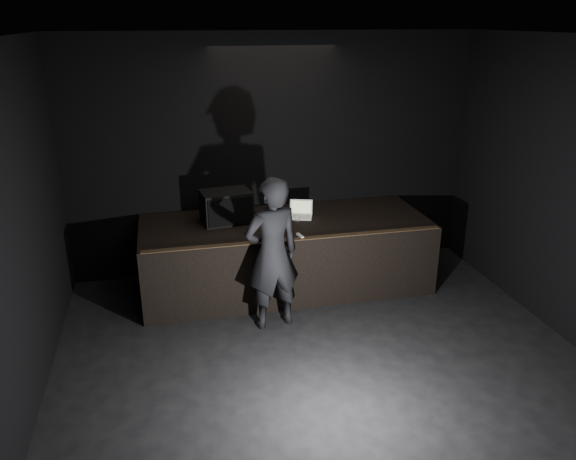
{
  "coord_description": "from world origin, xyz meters",
  "views": [
    {
      "loc": [
        -1.61,
        -4.46,
        3.66
      ],
      "look_at": [
        -0.06,
        2.3,
        1.03
      ],
      "focal_mm": 35.0,
      "sensor_mm": 36.0,
      "label": 1
    }
  ],
  "objects_px": {
    "stage_riser": "(285,254)",
    "beer_can": "(216,223)",
    "laptop": "(301,213)",
    "stage_monitor": "(226,207)",
    "person": "(272,254)"
  },
  "relations": [
    {
      "from": "stage_riser",
      "to": "beer_can",
      "type": "bearing_deg",
      "value": -176.59
    },
    {
      "from": "stage_monitor",
      "to": "beer_can",
      "type": "xyz_separation_m",
      "value": [
        -0.17,
        -0.2,
        -0.15
      ]
    },
    {
      "from": "beer_can",
      "to": "person",
      "type": "distance_m",
      "value": 1.13
    },
    {
      "from": "laptop",
      "to": "beer_can",
      "type": "relative_size",
      "value": 2.65
    },
    {
      "from": "stage_riser",
      "to": "laptop",
      "type": "distance_m",
      "value": 0.63
    },
    {
      "from": "stage_monitor",
      "to": "beer_can",
      "type": "bearing_deg",
      "value": -137.04
    },
    {
      "from": "person",
      "to": "stage_monitor",
      "type": "bearing_deg",
      "value": -83.39
    },
    {
      "from": "stage_riser",
      "to": "beer_can",
      "type": "xyz_separation_m",
      "value": [
        -0.97,
        -0.06,
        0.57
      ]
    },
    {
      "from": "stage_riser",
      "to": "beer_can",
      "type": "height_order",
      "value": "beer_can"
    },
    {
      "from": "laptop",
      "to": "beer_can",
      "type": "bearing_deg",
      "value": -152.34
    },
    {
      "from": "beer_can",
      "to": "person",
      "type": "xyz_separation_m",
      "value": [
        0.57,
        -0.97,
        -0.11
      ]
    },
    {
      "from": "laptop",
      "to": "person",
      "type": "bearing_deg",
      "value": -100.58
    },
    {
      "from": "stage_monitor",
      "to": "laptop",
      "type": "xyz_separation_m",
      "value": [
        1.06,
        -0.01,
        -0.16
      ]
    },
    {
      "from": "person",
      "to": "laptop",
      "type": "bearing_deg",
      "value": -131.47
    },
    {
      "from": "stage_monitor",
      "to": "beer_can",
      "type": "relative_size",
      "value": 4.82
    }
  ]
}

